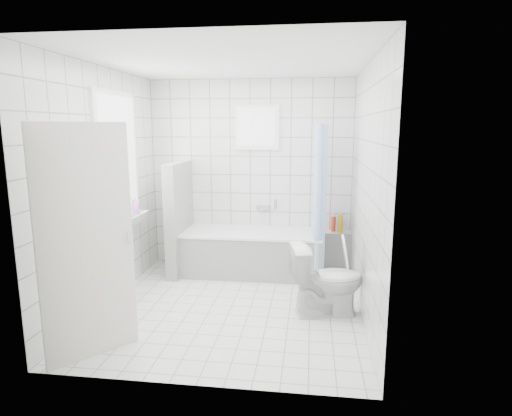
# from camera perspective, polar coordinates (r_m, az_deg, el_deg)

# --- Properties ---
(ground) EXTENTS (3.00, 3.00, 0.00)m
(ground) POSITION_cam_1_polar(r_m,az_deg,el_deg) (4.88, -3.28, -12.91)
(ground) COLOR white
(ground) RESTS_ON ground
(ceiling) EXTENTS (3.00, 3.00, 0.00)m
(ceiling) POSITION_cam_1_polar(r_m,az_deg,el_deg) (4.52, -3.65, 18.90)
(ceiling) COLOR white
(ceiling) RESTS_ON ground
(wall_back) EXTENTS (2.80, 0.02, 2.60)m
(wall_back) POSITION_cam_1_polar(r_m,az_deg,el_deg) (5.99, -0.77, 4.44)
(wall_back) COLOR white
(wall_back) RESTS_ON ground
(wall_front) EXTENTS (2.80, 0.02, 2.60)m
(wall_front) POSITION_cam_1_polar(r_m,az_deg,el_deg) (3.08, -8.66, -1.70)
(wall_front) COLOR white
(wall_front) RESTS_ON ground
(wall_left) EXTENTS (0.02, 3.00, 2.60)m
(wall_left) POSITION_cam_1_polar(r_m,az_deg,el_deg) (4.98, -19.52, 2.53)
(wall_left) COLOR white
(wall_left) RESTS_ON ground
(wall_right) EXTENTS (0.02, 3.00, 2.60)m
(wall_right) POSITION_cam_1_polar(r_m,az_deg,el_deg) (4.48, 14.44, 1.96)
(wall_right) COLOR white
(wall_right) RESTS_ON ground
(window_left) EXTENTS (0.01, 0.90, 1.40)m
(window_left) POSITION_cam_1_polar(r_m,az_deg,el_deg) (5.19, -17.79, 6.29)
(window_left) COLOR white
(window_left) RESTS_ON wall_left
(window_back) EXTENTS (0.50, 0.01, 0.50)m
(window_back) POSITION_cam_1_polar(r_m,az_deg,el_deg) (5.90, 0.13, 10.67)
(window_back) COLOR white
(window_back) RESTS_ON wall_back
(window_sill) EXTENTS (0.18, 1.02, 0.08)m
(window_sill) POSITION_cam_1_polar(r_m,az_deg,el_deg) (5.28, -16.89, -1.73)
(window_sill) COLOR white
(window_sill) RESTS_ON wall_left
(door) EXTENTS (0.55, 0.64, 2.00)m
(door) POSITION_cam_1_polar(r_m,az_deg,el_deg) (3.83, -21.64, -4.53)
(door) COLOR silver
(door) RESTS_ON ground
(bathtub) EXTENTS (1.85, 0.77, 0.58)m
(bathtub) POSITION_cam_1_polar(r_m,az_deg,el_deg) (5.81, -0.45, -5.91)
(bathtub) COLOR white
(bathtub) RESTS_ON ground
(partition_wall) EXTENTS (0.15, 0.85, 1.50)m
(partition_wall) POSITION_cam_1_polar(r_m,az_deg,el_deg) (5.87, -10.17, -1.30)
(partition_wall) COLOR white
(partition_wall) RESTS_ON ground
(tiled_ledge) EXTENTS (0.40, 0.24, 0.55)m
(tiled_ledge) POSITION_cam_1_polar(r_m,az_deg,el_deg) (6.03, 10.77, -5.66)
(tiled_ledge) COLOR white
(tiled_ledge) RESTS_ON ground
(toilet) EXTENTS (0.82, 0.58, 0.76)m
(toilet) POSITION_cam_1_polar(r_m,az_deg,el_deg) (4.61, 9.37, -9.41)
(toilet) COLOR white
(toilet) RESTS_ON ground
(curtain_rod) EXTENTS (0.02, 0.80, 0.02)m
(curtain_rod) POSITION_cam_1_polar(r_m,az_deg,el_deg) (5.49, 8.65, 11.07)
(curtain_rod) COLOR silver
(curtain_rod) RESTS_ON wall_back
(shower_curtain) EXTENTS (0.14, 0.48, 1.78)m
(shower_curtain) POSITION_cam_1_polar(r_m,az_deg,el_deg) (5.43, 8.41, 1.55)
(shower_curtain) COLOR #5091EB
(shower_curtain) RESTS_ON curtain_rod
(tub_faucet) EXTENTS (0.18, 0.06, 0.06)m
(tub_faucet) POSITION_cam_1_polar(r_m,az_deg,el_deg) (5.99, 0.92, 0.10)
(tub_faucet) COLOR silver
(tub_faucet) RESTS_ON wall_back
(sill_bottles) EXTENTS (0.19, 0.77, 0.33)m
(sill_bottles) POSITION_cam_1_polar(r_m,az_deg,el_deg) (5.15, -17.34, -0.11)
(sill_bottles) COLOR silver
(sill_bottles) RESTS_ON window_sill
(ledge_bottles) EXTENTS (0.16, 0.18, 0.26)m
(ledge_bottles) POSITION_cam_1_polar(r_m,az_deg,el_deg) (5.91, 10.91, -2.06)
(ledge_bottles) COLOR gold
(ledge_bottles) RESTS_ON tiled_ledge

